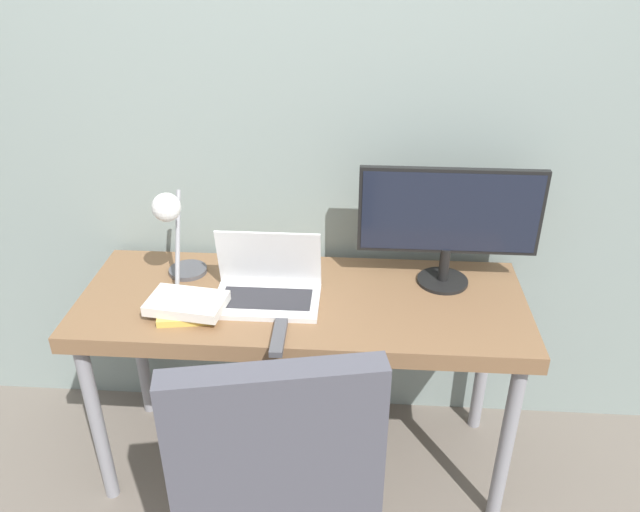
{
  "coord_description": "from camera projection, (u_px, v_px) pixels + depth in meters",
  "views": [
    {
      "loc": [
        0.18,
        -1.5,
        1.92
      ],
      "look_at": [
        0.06,
        0.26,
        0.94
      ],
      "focal_mm": 35.0,
      "sensor_mm": 36.0,
      "label": 1
    }
  ],
  "objects": [
    {
      "name": "wall_back",
      "position": [
        309.0,
        113.0,
        2.19
      ],
      "size": [
        8.0,
        0.05,
        2.6
      ],
      "color": "gray",
      "rests_on": "ground_plane"
    },
    {
      "name": "desk",
      "position": [
        302.0,
        315.0,
        2.17
      ],
      "size": [
        1.53,
        0.58,
        0.76
      ],
      "color": "brown",
      "rests_on": "ground_plane"
    },
    {
      "name": "laptop",
      "position": [
        267.0,
        286.0,
        2.11
      ],
      "size": [
        0.35,
        0.22,
        0.23
      ],
      "color": "silver",
      "rests_on": "desk"
    },
    {
      "name": "monitor",
      "position": [
        449.0,
        218.0,
        2.1
      ],
      "size": [
        0.62,
        0.18,
        0.43
      ],
      "color": "black",
      "rests_on": "desk"
    },
    {
      "name": "desk_lamp",
      "position": [
        173.0,
        227.0,
        2.08
      ],
      "size": [
        0.14,
        0.26,
        0.37
      ],
      "color": "#4C4C51",
      "rests_on": "desk"
    },
    {
      "name": "office_chair",
      "position": [
        277.0,
        487.0,
        1.62
      ],
      "size": [
        0.65,
        0.64,
        1.08
      ],
      "color": "black",
      "rests_on": "ground_plane"
    },
    {
      "name": "book_stack",
      "position": [
        187.0,
        306.0,
        2.03
      ],
      "size": [
        0.27,
        0.19,
        0.06
      ],
      "color": "gold",
      "rests_on": "desk"
    },
    {
      "name": "tv_remote",
      "position": [
        279.0,
        337.0,
        1.92
      ],
      "size": [
        0.04,
        0.18,
        0.02
      ],
      "color": "#4C4C51",
      "rests_on": "desk"
    }
  ]
}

